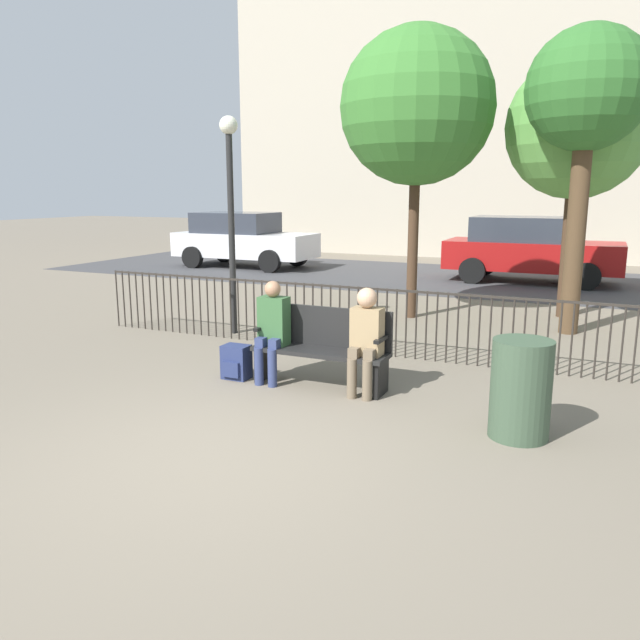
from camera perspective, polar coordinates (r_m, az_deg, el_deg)
ground_plane at (r=5.57m, az=-9.46°, el=-12.30°), size 80.00×80.00×0.00m
park_bench at (r=7.29m, az=0.25°, el=-2.27°), size 1.61×0.45×0.92m
seated_person_0 at (r=7.39m, az=-4.40°, el=-0.62°), size 0.34×0.39×1.22m
seated_person_1 at (r=6.91m, az=4.19°, el=-1.39°), size 0.34×0.39×1.21m
backpack at (r=7.68m, az=-7.68°, el=-3.85°), size 0.32×0.27×0.42m
fence_railing at (r=8.70m, az=4.38°, el=0.48°), size 9.01×0.03×0.95m
tree_0 at (r=11.32m, az=8.86°, el=18.65°), size 2.64×2.64×4.97m
tree_1 at (r=10.71m, az=23.24°, el=18.39°), size 1.84×1.84×4.68m
tree_2 at (r=12.07m, az=22.48°, el=15.87°), size 2.44×2.44×4.54m
lamp_post at (r=9.93m, az=-8.20°, el=11.62°), size 0.28×0.28×3.37m
street_surface at (r=16.61m, az=14.11°, el=3.60°), size 24.00×6.00×0.01m
parked_car_0 at (r=16.50m, az=18.56°, el=6.23°), size 4.20×1.94×1.62m
parked_car_1 at (r=18.94m, az=-7.10°, el=7.38°), size 4.20×1.94×1.62m
building_facade at (r=24.94m, az=18.69°, el=23.39°), size 20.00×6.00×15.07m
trash_bin at (r=6.06m, az=17.88°, el=-6.03°), size 0.55×0.55×0.93m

